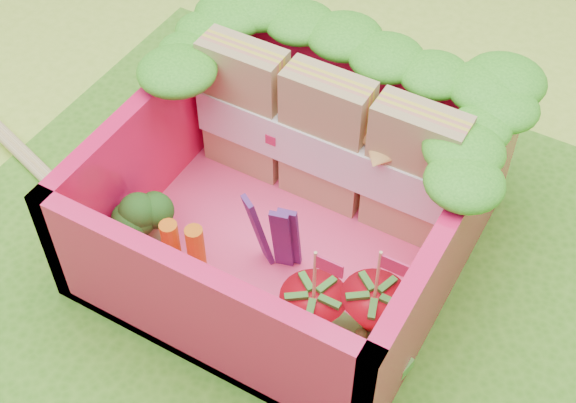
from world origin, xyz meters
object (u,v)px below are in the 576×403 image
(bento_box, at_px, (291,198))
(broccoli, at_px, (140,213))
(strawberry_left, at_px, (313,314))
(strawberry_right, at_px, (372,314))
(sandwich_stack, at_px, (327,141))
(chopsticks, at_px, (63,192))

(bento_box, xyz_separation_m, broccoli, (-0.48, -0.31, -0.06))
(strawberry_left, relative_size, strawberry_right, 1.00)
(strawberry_left, bearing_deg, sandwich_stack, 114.44)
(chopsticks, bearing_deg, strawberry_right, -0.18)
(sandwich_stack, distance_m, strawberry_right, 0.73)
(bento_box, bearing_deg, strawberry_left, -50.64)
(sandwich_stack, bearing_deg, bento_box, -91.15)
(bento_box, xyz_separation_m, sandwich_stack, (0.01, 0.28, 0.07))
(strawberry_right, bearing_deg, strawberry_left, -150.17)
(bento_box, relative_size, sandwich_stack, 1.18)
(sandwich_stack, bearing_deg, broccoli, -129.97)
(bento_box, distance_m, strawberry_left, 0.47)
(broccoli, bearing_deg, chopsticks, 173.25)
(broccoli, xyz_separation_m, strawberry_left, (0.78, -0.05, -0.05))
(strawberry_left, xyz_separation_m, strawberry_right, (0.18, 0.10, 0.00))
(bento_box, height_order, chopsticks, bento_box)
(broccoli, height_order, strawberry_left, strawberry_left)
(strawberry_right, height_order, chopsticks, strawberry_right)
(sandwich_stack, xyz_separation_m, chopsticks, (-0.97, -0.53, -0.33))
(sandwich_stack, height_order, chopsticks, sandwich_stack)
(broccoli, bearing_deg, sandwich_stack, 50.03)
(strawberry_left, bearing_deg, broccoli, 176.31)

